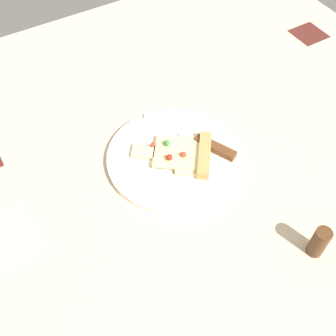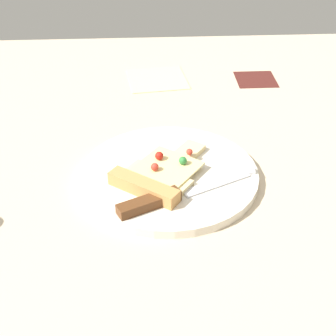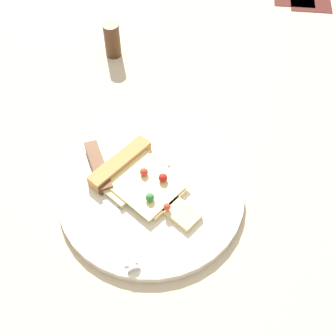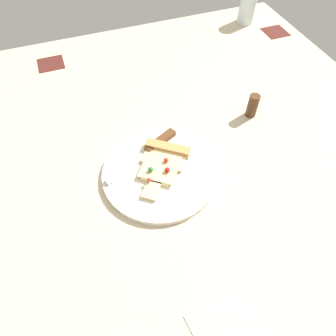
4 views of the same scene
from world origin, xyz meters
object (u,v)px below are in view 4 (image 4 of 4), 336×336
Objects in this scene: drinking_glass at (247,9)px; pepper_shaker at (253,106)px; knife at (148,151)px; napkin at (231,332)px; plate at (160,173)px; pizza_slice at (163,162)px.

pepper_shaker is at bearing 62.96° from drinking_glass.
knife is 2.11× the size of drinking_glass.
drinking_glass is 116.54cm from napkin.
knife is at bearing 42.60° from drinking_glass.
plate is 39.12cm from napkin.
napkin is (58.30, 100.78, -5.13)cm from drinking_glass.
drinking_glass reaches higher than pepper_shaker.
knife is (2.24, -5.02, -0.21)cm from pizza_slice.
pizza_slice is 5.50cm from knife.
pizza_slice is at bearing 17.10° from pepper_shaker.
napkin is at bearing 90.57° from plate.
plate is at bearing 89.80° from pizza_slice.
drinking_glass reaches higher than knife.
knife is at bearing -84.29° from plate.
plate is at bearing 159.93° from knife.
pepper_shaker is at bearing -122.83° from napkin.
knife is at bearing -29.03° from pizza_slice.
knife is at bearing 7.94° from pepper_shaker.
drinking_glass is at bearing -133.58° from plate.
drinking_glass is 56.04cm from pepper_shaker.
drinking_glass is (-58.69, -61.66, 4.58)cm from plate.
pizza_slice is 41.21cm from napkin.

